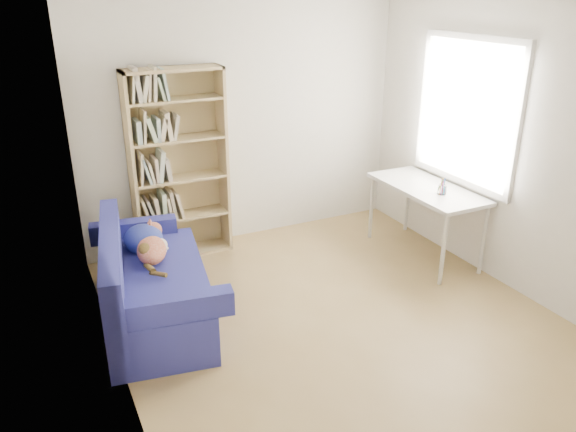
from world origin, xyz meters
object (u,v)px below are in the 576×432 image
object	(u,v)px
bookshelf	(179,173)
desk	(427,193)
sofa	(150,283)
pen_cup	(442,188)

from	to	relation	value
bookshelf	desk	distance (m)	2.49
sofa	pen_cup	xyz separation A→B (m)	(2.80, -0.27, 0.49)
desk	bookshelf	bearing A→B (deg)	153.10
sofa	pen_cup	distance (m)	2.85
pen_cup	sofa	bearing A→B (deg)	174.40
pen_cup	bookshelf	bearing A→B (deg)	148.41
bookshelf	desk	size ratio (longest dim) A/B	1.49
sofa	desk	bearing A→B (deg)	8.44
sofa	pen_cup	size ratio (longest dim) A/B	10.97
desk	sofa	bearing A→B (deg)	179.12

